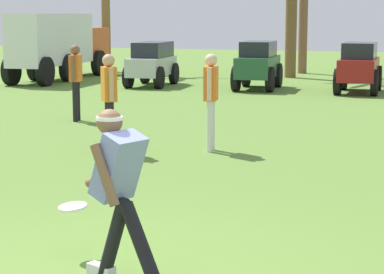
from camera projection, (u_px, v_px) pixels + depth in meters
frisbee_thrower at (119, 187)px, 6.00m from camera, size 0.99×0.70×1.43m
frisbee_in_flight at (73, 207)px, 6.71m from camera, size 0.36×0.36×0.05m
teammate_near_sideline at (109, 93)px, 11.79m from camera, size 0.36×0.44×1.56m
teammate_midfield at (76, 75)px, 15.27m from camera, size 0.27×0.50×1.56m
teammate_deep at (211, 93)px, 11.89m from camera, size 0.26×0.50×1.56m
parked_car_slot_a at (152, 62)px, 22.96m from camera, size 1.34×2.47×1.34m
parked_car_slot_b at (258, 64)px, 21.90m from camera, size 1.31×2.41×1.40m
parked_car_slot_c at (359, 66)px, 20.93m from camera, size 1.22×2.38×1.40m
box_truck at (59, 43)px, 24.99m from camera, size 1.69×5.96×2.20m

